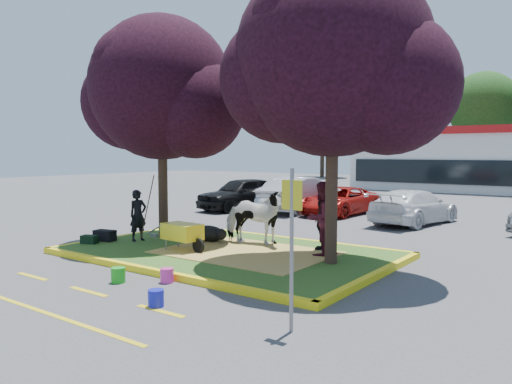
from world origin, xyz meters
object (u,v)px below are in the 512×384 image
Objects in this scene: wheelbarrow at (182,232)px; bucket_green at (118,275)px; handler at (138,215)px; sign_post at (292,232)px; car_black at (242,193)px; cow at (254,217)px; calf at (209,233)px; bucket_pink at (167,275)px; car_silver at (300,194)px; bucket_blue at (156,298)px.

wheelbarrow reaches higher than bucket_green.
sign_post is (7.22, -3.26, 0.62)m from handler.
handler is 9.48m from car_black.
handler is at bearing -58.82° from car_black.
cow is 1.73× the size of calf.
bucket_pink is 13.20m from car_black.
car_black is (-10.39, 12.19, -0.74)m from sign_post.
car_black is 0.93× the size of car_silver.
car_black reaches higher than bucket_blue.
car_black reaches higher than wheelbarrow.
sign_post reaches higher than bucket_green.
sign_post reaches higher than handler.
bucket_blue is (1.84, -0.65, -0.01)m from bucket_green.
car_black reaches higher than bucket_pink.
bucket_pink is at bearing 108.05° from car_silver.
bucket_pink is at bearing -54.25° from calf.
handler reaches higher than bucket_green.
handler reaches higher than car_black.
car_silver is (-4.23, 12.27, 0.64)m from bucket_pink.
handler is at bearing -139.59° from calf.
car_silver is at bearing 121.91° from sign_post.
handler is (-3.02, -1.49, -0.03)m from cow.
car_silver reaches higher than wheelbarrow.
sign_post is at bearing -24.94° from wheelbarrow.
cow is 5.41m from bucket_blue.
bucket_green is (0.78, -2.67, -0.48)m from wheelbarrow.
sign_post reaches higher than car_black.
handler is 5.94m from bucket_blue.
bucket_blue is (2.62, -3.32, -0.48)m from wheelbarrow.
car_silver reaches higher than calf.
wheelbarrow is 2.82m from bucket_green.
car_black is 2.76m from car_silver.
handler is 4.91× the size of bucket_pink.
calf reaches higher than bucket_green.
cow is 3.98m from bucket_pink.
handler is 0.60× the size of sign_post.
sign_post is 0.55× the size of car_black.
calf is at bearing 103.59° from car_silver.
cow is 4.52m from bucket_green.
car_silver is at bearing 32.38° from car_black.
handler is at bearing 156.96° from sign_post.
car_black is (-6.81, 11.29, 0.62)m from bucket_pink.
sign_post is at bearing -13.99° from bucket_pink.
bucket_green is (-4.40, 0.30, -1.35)m from sign_post.
sign_post is 3.93m from bucket_pink.
bucket_green is at bearing 162.14° from cow.
cow is at bearing 66.05° from wheelbarrow.
handler is 0.33× the size of car_black.
cow is at bearing -38.59° from car_black.
sign_post is (4.20, -4.75, 0.59)m from cow.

